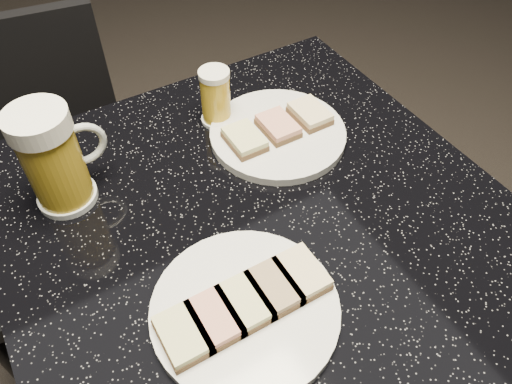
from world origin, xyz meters
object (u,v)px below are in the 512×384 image
plate_large (245,310)px  beer_mug (54,158)px  table (256,301)px  plate_small (278,134)px  beer_tumbler (216,97)px  chair (50,202)px

plate_large → beer_mug: 0.33m
plate_large → table: size_ratio=0.31×
table → beer_mug: (-0.22, 0.17, 0.32)m
plate_large → plate_small: bearing=50.8°
beer_tumbler → chair: bearing=144.4°
beer_mug → chair: (-0.04, 0.26, -0.33)m
beer_mug → table: bearing=-37.8°
beer_tumbler → chair: size_ratio=0.11×
beer_tumbler → beer_mug: bearing=-170.3°
plate_large → beer_mug: beer_mug is taller
plate_small → plate_large: bearing=-129.2°
plate_small → chair: 0.55m
table → chair: 0.50m
plate_large → beer_tumbler: size_ratio=2.35×
beer_mug → beer_tumbler: size_ratio=1.61×
table → chair: bearing=120.4°
table → chair: (-0.25, 0.43, -0.01)m
beer_mug → chair: bearing=97.8°
plate_small → beer_tumbler: bearing=126.4°
table → beer_tumbler: (0.05, 0.21, 0.29)m
beer_mug → beer_tumbler: bearing=9.7°
chair → plate_small: bearing=-39.7°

